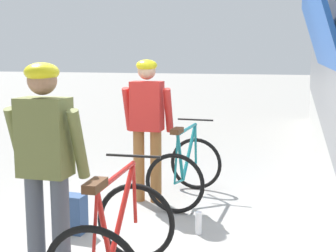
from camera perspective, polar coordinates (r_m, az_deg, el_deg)
name	(u,v)px	position (r m, az deg, el deg)	size (l,w,h in m)	color
ground_plane	(145,232)	(4.88, -2.85, -13.04)	(80.00, 80.00, 0.00)	gray
cyclist_near_in_olive	(45,156)	(3.63, -14.95, -3.62)	(0.61, 0.32, 1.76)	#4C515B
cyclist_far_in_red	(147,118)	(5.63, -2.60, 1.01)	(0.62, 0.32, 1.76)	#935B2D
bicycle_near_red	(117,240)	(3.68, -6.39, -13.87)	(0.77, 1.11, 0.99)	black
bicycle_far_teal	(186,169)	(5.77, 2.25, -5.38)	(0.74, 1.09, 0.99)	black
backpack_on_platform	(72,214)	(4.92, -11.81, -10.57)	(0.28, 0.18, 0.40)	navy
water_bottle_near_the_bikes	(198,223)	(4.81, 3.80, -11.91)	(0.07, 0.07, 0.23)	silver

